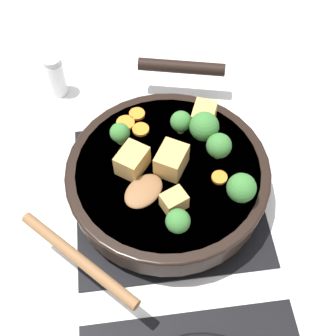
# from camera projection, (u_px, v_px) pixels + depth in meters

# --- Properties ---
(ground_plane) EXTENTS (2.40, 2.40, 0.00)m
(ground_plane) POSITION_uv_depth(u_px,v_px,m) (168.00, 194.00, 0.80)
(ground_plane) COLOR silver
(front_burner_grate) EXTENTS (0.31, 0.31, 0.03)m
(front_burner_grate) POSITION_uv_depth(u_px,v_px,m) (168.00, 191.00, 0.79)
(front_burner_grate) COLOR black
(front_burner_grate) RESTS_ON ground_plane
(skillet_pan) EXTENTS (0.33, 0.43, 0.05)m
(skillet_pan) POSITION_uv_depth(u_px,v_px,m) (168.00, 175.00, 0.75)
(skillet_pan) COLOR black
(skillet_pan) RESTS_ON front_burner_grate
(wooden_spoon) EXTENTS (0.22, 0.22, 0.02)m
(wooden_spoon) POSITION_uv_depth(u_px,v_px,m) (110.00, 226.00, 0.67)
(wooden_spoon) COLOR brown
(wooden_spoon) RESTS_ON skillet_pan
(tofu_cube_center_large) EXTENTS (0.04, 0.04, 0.03)m
(tofu_cube_center_large) POSITION_uv_depth(u_px,v_px,m) (173.00, 201.00, 0.68)
(tofu_cube_center_large) COLOR tan
(tofu_cube_center_large) RESTS_ON skillet_pan
(tofu_cube_near_handle) EXTENTS (0.06, 0.06, 0.04)m
(tofu_cube_near_handle) POSITION_uv_depth(u_px,v_px,m) (132.00, 161.00, 0.72)
(tofu_cube_near_handle) COLOR tan
(tofu_cube_near_handle) RESTS_ON skillet_pan
(tofu_cube_east_chunk) EXTENTS (0.06, 0.06, 0.04)m
(tofu_cube_east_chunk) POSITION_uv_depth(u_px,v_px,m) (172.00, 163.00, 0.71)
(tofu_cube_east_chunk) COLOR tan
(tofu_cube_east_chunk) RESTS_ON skillet_pan
(tofu_cube_west_chunk) EXTENTS (0.05, 0.05, 0.04)m
(tofu_cube_west_chunk) POSITION_uv_depth(u_px,v_px,m) (204.00, 116.00, 0.77)
(tofu_cube_west_chunk) COLOR tan
(tofu_cube_west_chunk) RESTS_ON skillet_pan
(broccoli_floret_near_spoon) EXTENTS (0.03, 0.03, 0.04)m
(broccoli_floret_near_spoon) POSITION_uv_depth(u_px,v_px,m) (181.00, 122.00, 0.75)
(broccoli_floret_near_spoon) COLOR #709956
(broccoli_floret_near_spoon) RESTS_ON skillet_pan
(broccoli_floret_center_top) EXTENTS (0.04, 0.04, 0.05)m
(broccoli_floret_center_top) POSITION_uv_depth(u_px,v_px,m) (219.00, 146.00, 0.72)
(broccoli_floret_center_top) COLOR #709956
(broccoli_floret_center_top) RESTS_ON skillet_pan
(broccoli_floret_east_rim) EXTENTS (0.03, 0.03, 0.04)m
(broccoli_floret_east_rim) POSITION_uv_depth(u_px,v_px,m) (120.00, 133.00, 0.74)
(broccoli_floret_east_rim) COLOR #709956
(broccoli_floret_east_rim) RESTS_ON skillet_pan
(broccoli_floret_west_rim) EXTENTS (0.05, 0.05, 0.05)m
(broccoli_floret_west_rim) POSITION_uv_depth(u_px,v_px,m) (204.00, 127.00, 0.74)
(broccoli_floret_west_rim) COLOR #709956
(broccoli_floret_west_rim) RESTS_ON skillet_pan
(broccoli_floret_north_edge) EXTENTS (0.04, 0.04, 0.04)m
(broccoli_floret_north_edge) POSITION_uv_depth(u_px,v_px,m) (176.00, 222.00, 0.65)
(broccoli_floret_north_edge) COLOR #709956
(broccoli_floret_north_edge) RESTS_ON skillet_pan
(broccoli_floret_south_cluster) EXTENTS (0.04, 0.04, 0.05)m
(broccoli_floret_south_cluster) POSITION_uv_depth(u_px,v_px,m) (241.00, 188.00, 0.68)
(broccoli_floret_south_cluster) COLOR #709956
(broccoli_floret_south_cluster) RESTS_ON skillet_pan
(carrot_slice_orange_thin) EXTENTS (0.02, 0.02, 0.01)m
(carrot_slice_orange_thin) POSITION_uv_depth(u_px,v_px,m) (219.00, 178.00, 0.72)
(carrot_slice_orange_thin) COLOR orange
(carrot_slice_orange_thin) RESTS_ON skillet_pan
(carrot_slice_near_center) EXTENTS (0.03, 0.03, 0.01)m
(carrot_slice_near_center) POSITION_uv_depth(u_px,v_px,m) (126.00, 123.00, 0.78)
(carrot_slice_near_center) COLOR orange
(carrot_slice_near_center) RESTS_ON skillet_pan
(carrot_slice_edge_slice) EXTENTS (0.03, 0.03, 0.01)m
(carrot_slice_edge_slice) POSITION_uv_depth(u_px,v_px,m) (141.00, 129.00, 0.77)
(carrot_slice_edge_slice) COLOR orange
(carrot_slice_edge_slice) RESTS_ON skillet_pan
(carrot_slice_under_broccoli) EXTENTS (0.03, 0.03, 0.01)m
(carrot_slice_under_broccoli) POSITION_uv_depth(u_px,v_px,m) (137.00, 114.00, 0.79)
(carrot_slice_under_broccoli) COLOR orange
(carrot_slice_under_broccoli) RESTS_ON skillet_pan
(salt_shaker) EXTENTS (0.04, 0.04, 0.09)m
(salt_shaker) POSITION_uv_depth(u_px,v_px,m) (56.00, 76.00, 0.90)
(salt_shaker) COLOR white
(salt_shaker) RESTS_ON ground_plane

